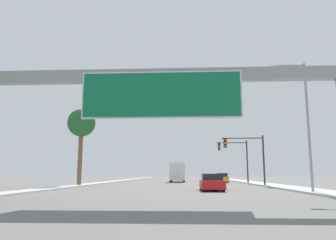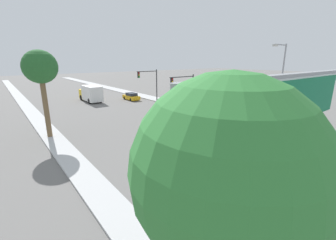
% 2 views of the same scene
% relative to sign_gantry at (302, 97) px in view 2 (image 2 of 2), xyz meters
% --- Properties ---
extents(sidewalk_right, '(3.00, 120.00, 0.15)m').
position_rel_sign_gantry_xyz_m(sidewalk_right, '(11.25, 42.10, -5.74)').
color(sidewalk_right, '#BABABA').
rests_on(sidewalk_right, ground).
extents(median_strip_left, '(2.00, 120.00, 0.15)m').
position_rel_sign_gantry_xyz_m(median_strip_left, '(-10.75, 42.10, -5.74)').
color(median_strip_left, '#BABABA').
rests_on(median_strip_left, ground).
extents(sign_gantry, '(20.43, 0.73, 7.29)m').
position_rel_sign_gantry_xyz_m(sign_gantry, '(0.00, 0.00, 0.00)').
color(sign_gantry, gray).
rests_on(sign_gantry, ground).
extents(car_mid_left, '(1.84, 4.67, 1.40)m').
position_rel_sign_gantry_xyz_m(car_mid_left, '(3.50, 10.03, -5.15)').
color(car_mid_left, red).
rests_on(car_mid_left, ground).
extents(car_near_right, '(1.80, 4.27, 1.47)m').
position_rel_sign_gantry_xyz_m(car_near_right, '(7.00, 34.51, -5.13)').
color(car_near_right, gold).
rests_on(car_near_right, ground).
extents(truck_box_primary, '(2.45, 7.19, 3.10)m').
position_rel_sign_gantry_xyz_m(truck_box_primary, '(0.00, 37.83, -4.24)').
color(truck_box_primary, yellow).
rests_on(truck_box_primary, ground).
extents(traffic_light_near_intersection, '(4.79, 0.32, 5.75)m').
position_rel_sign_gantry_xyz_m(traffic_light_near_intersection, '(8.66, 20.10, -1.89)').
color(traffic_light_near_intersection, '#2D2D30').
rests_on(traffic_light_near_intersection, ground).
extents(traffic_light_mid_block, '(4.42, 0.32, 6.15)m').
position_rel_sign_gantry_xyz_m(traffic_light_mid_block, '(8.85, 30.10, -1.67)').
color(traffic_light_mid_block, '#2D2D30').
rests_on(traffic_light_mid_block, ground).
extents(palm_tree_foreground, '(4.25, 4.25, 7.88)m').
position_rel_sign_gantry_xyz_m(palm_tree_foreground, '(-11.16, -2.99, -0.11)').
color(palm_tree_foreground, brown).
rests_on(palm_tree_foreground, ground).
extents(palm_tree_background, '(3.27, 3.27, 8.97)m').
position_rel_sign_gantry_xyz_m(palm_tree_background, '(-10.92, 19.74, 1.33)').
color(palm_tree_background, brown).
rests_on(palm_tree_background, ground).
extents(street_lamp_right, '(2.65, 0.28, 9.63)m').
position_rel_sign_gantry_xyz_m(street_lamp_right, '(10.05, 6.31, -0.20)').
color(street_lamp_right, gray).
rests_on(street_lamp_right, ground).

